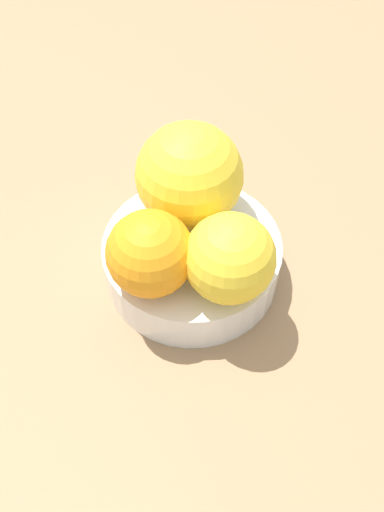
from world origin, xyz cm
name	(u,v)px	position (x,y,z in cm)	size (l,w,h in cm)	color
ground_plane	(192,279)	(0.00, 0.00, -1.00)	(110.00, 110.00, 2.00)	#997551
fruit_bowl	(192,260)	(0.00, 0.00, 1.84)	(14.23, 14.23, 3.88)	white
orange_in_bowl_0	(189,176)	(1.65, -2.92, 8.05)	(8.33, 8.33, 8.33)	yellow
orange_in_bowl_1	(230,258)	(-4.04, 2.31, 7.18)	(6.58, 6.58, 6.58)	yellow
orange_in_bowl_2	(150,254)	(1.18, 4.30, 7.07)	(6.37, 6.37, 6.37)	orange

